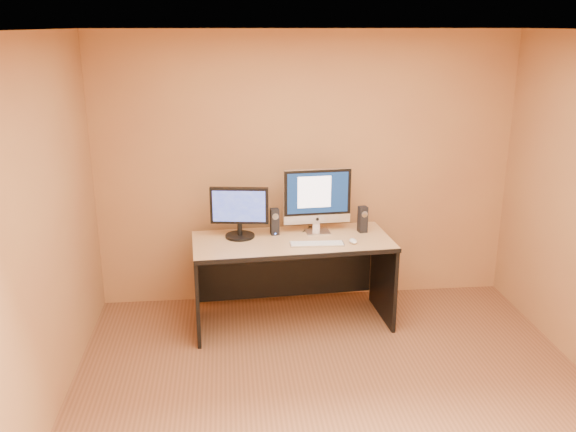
% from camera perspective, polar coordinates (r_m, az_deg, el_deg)
% --- Properties ---
extents(floor, '(4.00, 4.00, 0.00)m').
position_cam_1_polar(floor, '(4.56, 5.05, -17.88)').
color(floor, brown).
rests_on(floor, ground).
extents(walls, '(4.00, 4.00, 2.60)m').
position_cam_1_polar(walls, '(3.95, 5.55, -2.31)').
color(walls, '#A27141').
rests_on(walls, ground).
extents(ceiling, '(4.00, 4.00, 0.00)m').
position_cam_1_polar(ceiling, '(3.72, 6.16, 16.90)').
color(ceiling, white).
rests_on(ceiling, walls).
extents(desk, '(1.80, 0.87, 0.81)m').
position_cam_1_polar(desk, '(5.55, 0.41, -6.18)').
color(desk, tan).
rests_on(desk, ground).
extents(imac, '(0.64, 0.27, 0.60)m').
position_cam_1_polar(imac, '(5.51, 2.81, 1.44)').
color(imac, silver).
rests_on(imac, desk).
extents(second_monitor, '(0.56, 0.33, 0.46)m').
position_cam_1_polar(second_monitor, '(5.41, -4.57, 0.32)').
color(second_monitor, black).
rests_on(second_monitor, desk).
extents(speaker_left, '(0.08, 0.09, 0.24)m').
position_cam_1_polar(speaker_left, '(5.50, -1.26, -0.53)').
color(speaker_left, black).
rests_on(speaker_left, desk).
extents(speaker_right, '(0.09, 0.09, 0.24)m').
position_cam_1_polar(speaker_right, '(5.61, 7.00, -0.31)').
color(speaker_right, black).
rests_on(speaker_right, desk).
extents(keyboard, '(0.48, 0.15, 0.02)m').
position_cam_1_polar(keyboard, '(5.28, 2.73, -2.62)').
color(keyboard, '#BCBDC1').
rests_on(keyboard, desk).
extents(mouse, '(0.07, 0.11, 0.04)m').
position_cam_1_polar(mouse, '(5.34, 6.11, -2.33)').
color(mouse, silver).
rests_on(mouse, desk).
extents(cable_a, '(0.15, 0.20, 0.01)m').
position_cam_1_polar(cable_a, '(5.67, 2.76, -1.22)').
color(cable_a, black).
rests_on(cable_a, desk).
extents(cable_b, '(0.11, 0.17, 0.01)m').
position_cam_1_polar(cable_b, '(5.68, 1.83, -1.20)').
color(cable_b, black).
rests_on(cable_b, desk).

